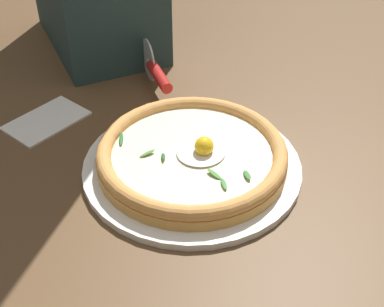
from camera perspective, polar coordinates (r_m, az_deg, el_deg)
name	(u,v)px	position (r m, az deg, el deg)	size (l,w,h in m)	color
ground_plane	(205,161)	(0.89, 1.44, -0.84)	(2.40, 2.40, 0.03)	brown
pizza_plate	(192,166)	(0.84, 0.00, -1.39)	(0.35, 0.35, 0.01)	white
pizza	(192,154)	(0.83, 0.02, -0.10)	(0.30, 0.30, 0.05)	gold
pizza_cutter	(156,71)	(1.03, -3.97, 8.95)	(0.04, 0.16, 0.09)	silver
folded_napkin	(46,120)	(0.99, -15.54, 3.55)	(0.14, 0.09, 0.01)	white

